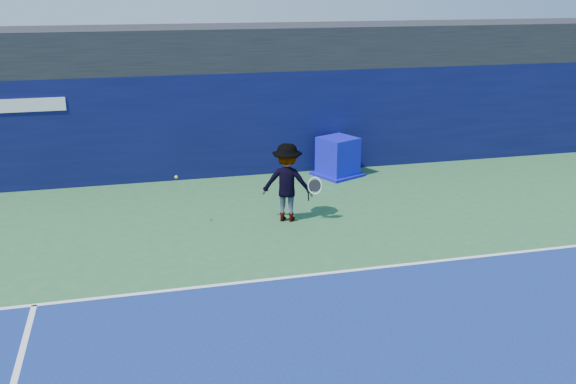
{
  "coord_description": "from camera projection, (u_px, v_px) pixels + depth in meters",
  "views": [
    {
      "loc": [
        -3.12,
        -7.88,
        5.39
      ],
      "look_at": [
        0.16,
        5.2,
        1.0
      ],
      "focal_mm": 40.0,
      "sensor_mm": 36.0,
      "label": 1
    }
  ],
  "objects": [
    {
      "name": "back_wall_assembly",
      "position": [
        239.0,
        122.0,
        18.88
      ],
      "size": [
        36.0,
        1.03,
        3.0
      ],
      "color": "#0B0E3D",
      "rests_on": "ground"
    },
    {
      "name": "tennis_player",
      "position": [
        287.0,
        182.0,
        15.08
      ],
      "size": [
        1.45,
        1.1,
        1.87
      ],
      "color": "white",
      "rests_on": "ground"
    },
    {
      "name": "equipment_cart",
      "position": [
        338.0,
        158.0,
        18.76
      ],
      "size": [
        1.58,
        1.58,
        1.14
      ],
      "color": "#100EC5",
      "rests_on": "ground"
    },
    {
      "name": "baseline",
      "position": [
        308.0,
        275.0,
        12.42
      ],
      "size": [
        24.0,
        0.1,
        0.01
      ],
      "primitive_type": "cube",
      "color": "white",
      "rests_on": "ground"
    },
    {
      "name": "tennis_ball",
      "position": [
        176.0,
        177.0,
        14.5
      ],
      "size": [
        0.07,
        0.07,
        0.07
      ],
      "color": "#CCE319",
      "rests_on": "ground"
    },
    {
      "name": "ground",
      "position": [
        362.0,
        359.0,
        9.66
      ],
      "size": [
        80.0,
        80.0,
        0.0
      ],
      "primitive_type": "plane",
      "color": "#2C6336",
      "rests_on": "ground"
    },
    {
      "name": "stadium_band",
      "position": [
        232.0,
        46.0,
        19.15
      ],
      "size": [
        36.0,
        3.0,
        1.2
      ],
      "primitive_type": "cube",
      "color": "black",
      "rests_on": "back_wall_assembly"
    }
  ]
}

